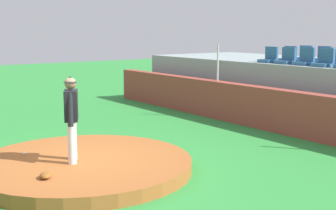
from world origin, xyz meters
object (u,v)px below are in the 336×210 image
object	(u,v)px
pitcher	(71,112)
stadium_chair_3	(324,61)
stadium_chair_0	(269,58)
stadium_chair_12	(304,56)
fielding_glove	(45,175)
stadium_chair_2	(305,60)
stadium_chair_13	(322,57)
stadium_chair_1	(286,59)
stadium_chair_7	(305,58)
baseball	(24,153)
stadium_chair_6	(288,57)
stadium_chair_8	(324,59)

from	to	relation	value
pitcher	stadium_chair_3	size ratio (longest dim) A/B	3.38
stadium_chair_0	stadium_chair_12	bearing A→B (deg)	-88.71
fielding_glove	stadium_chair_2	world-z (taller)	stadium_chair_2
stadium_chair_3	stadium_chair_13	bearing A→B (deg)	-53.24
stadium_chair_1	fielding_glove	bearing A→B (deg)	101.88
stadium_chair_0	stadium_chair_3	distance (m)	2.07
stadium_chair_2	stadium_chair_7	bearing A→B (deg)	-51.81
pitcher	stadium_chair_7	xyz separation A→B (m)	(-1.09, 8.48, 0.72)
pitcher	baseball	world-z (taller)	pitcher
stadium_chair_12	stadium_chair_13	bearing A→B (deg)	178.04
stadium_chair_0	stadium_chair_12	distance (m)	1.79
baseball	fielding_glove	distance (m)	1.75
pitcher	stadium_chair_0	size ratio (longest dim) A/B	3.38
baseball	fielding_glove	size ratio (longest dim) A/B	0.25
pitcher	stadium_chair_13	world-z (taller)	stadium_chair_13
baseball	fielding_glove	bearing A→B (deg)	-7.28
stadium_chair_6	stadium_chair_8	size ratio (longest dim) A/B	1.00
pitcher	stadium_chair_0	xyz separation A→B (m)	(-1.77, 7.59, 0.72)
stadium_chair_3	stadium_chair_12	bearing A→B (deg)	-41.06
pitcher	stadium_chair_13	xyz separation A→B (m)	(-1.05, 9.35, 0.72)
stadium_chair_0	stadium_chair_3	size ratio (longest dim) A/B	1.00
stadium_chair_7	fielding_glove	bearing A→B (deg)	100.88
stadium_chair_13	stadium_chair_7	bearing A→B (deg)	87.76
fielding_glove	stadium_chair_7	xyz separation A→B (m)	(-1.79, 9.32, 1.64)
stadium_chair_12	stadium_chair_13	xyz separation A→B (m)	(0.75, -0.03, 0.00)
baseball	stadium_chair_2	xyz separation A→B (m)	(0.65, 8.19, 1.66)
stadium_chair_1	stadium_chair_6	world-z (taller)	same
stadium_chair_2	stadium_chair_12	size ratio (longest dim) A/B	1.00
pitcher	fielding_glove	distance (m)	1.44
fielding_glove	stadium_chair_13	xyz separation A→B (m)	(-1.76, 10.19, 1.64)
fielding_glove	stadium_chair_13	distance (m)	10.47
stadium_chair_1	stadium_chair_12	bearing A→B (deg)	-67.63
fielding_glove	stadium_chair_12	distance (m)	10.65
stadium_chair_0	stadium_chair_6	xyz separation A→B (m)	(0.02, 0.90, 0.00)
stadium_chair_3	stadium_chair_0	bearing A→B (deg)	-1.34
stadium_chair_6	stadium_chair_7	size ratio (longest dim) A/B	1.00
stadium_chair_1	stadium_chair_2	xyz separation A→B (m)	(0.69, -0.00, 0.00)
stadium_chair_0	stadium_chair_3	bearing A→B (deg)	178.66
stadium_chair_0	stadium_chair_2	distance (m)	1.39
baseball	stadium_chair_6	bearing A→B (deg)	94.51
pitcher	stadium_chair_8	size ratio (longest dim) A/B	3.38
pitcher	baseball	bearing A→B (deg)	-121.72
stadium_chair_1	stadium_chair_7	size ratio (longest dim) A/B	1.00
fielding_glove	stadium_chair_0	bearing A→B (deg)	127.76
pitcher	fielding_glove	xyz separation A→B (m)	(0.71, -0.84, -0.93)
stadium_chair_0	stadium_chair_1	bearing A→B (deg)	178.90
stadium_chair_1	stadium_chair_12	size ratio (longest dim) A/B	1.00
pitcher	fielding_glove	world-z (taller)	pitcher
fielding_glove	stadium_chair_8	world-z (taller)	stadium_chair_8
stadium_chair_3	stadium_chair_6	xyz separation A→B (m)	(-2.05, 0.95, 0.00)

